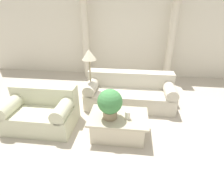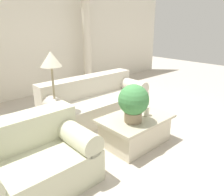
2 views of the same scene
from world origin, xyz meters
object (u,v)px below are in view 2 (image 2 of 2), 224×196
(sofa_long, at_px, (95,101))
(coffee_table, at_px, (135,130))
(potted_plant, at_px, (134,101))
(loveseat, at_px, (30,160))
(floor_lamp, at_px, (51,66))

(sofa_long, bearing_deg, coffee_table, -97.99)
(sofa_long, xyz_separation_m, potted_plant, (-0.32, -1.33, 0.43))
(potted_plant, bearing_deg, sofa_long, 76.29)
(loveseat, bearing_deg, coffee_table, -5.86)
(sofa_long, bearing_deg, loveseat, -148.78)
(potted_plant, height_order, floor_lamp, floor_lamp)
(coffee_table, xyz_separation_m, potted_plant, (-0.15, -0.08, 0.53))
(floor_lamp, bearing_deg, potted_plant, -61.90)
(loveseat, distance_m, floor_lamp, 1.51)
(loveseat, xyz_separation_m, floor_lamp, (0.84, 0.93, 0.85))
(loveseat, xyz_separation_m, coffee_table, (1.62, -0.17, -0.11))
(sofa_long, height_order, potted_plant, potted_plant)
(coffee_table, height_order, floor_lamp, floor_lamp)
(sofa_long, relative_size, loveseat, 1.57)
(potted_plant, distance_m, floor_lamp, 1.40)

